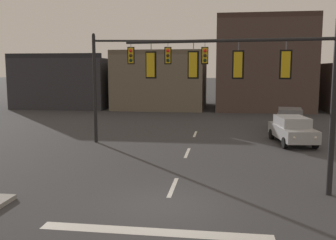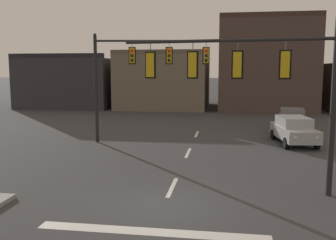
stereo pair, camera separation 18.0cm
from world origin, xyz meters
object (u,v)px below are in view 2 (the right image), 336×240
at_px(car_lot_nearside, 292,119).
at_px(signal_mast_far_side, 140,66).
at_px(signal_mast_near_side, 253,75).
at_px(car_lot_middle, 294,130).

bearing_deg(car_lot_nearside, signal_mast_far_side, -149.71).
relative_size(signal_mast_near_side, car_lot_middle, 1.64).
bearing_deg(signal_mast_near_side, car_lot_nearside, 74.99).
relative_size(signal_mast_far_side, car_lot_middle, 1.72).
xyz_separation_m(signal_mast_near_side, signal_mast_far_side, (-6.06, 8.39, 0.40)).
xyz_separation_m(signal_mast_near_side, car_lot_middle, (3.09, 9.23, -3.35)).
height_order(signal_mast_far_side, car_lot_middle, signal_mast_far_side).
height_order(car_lot_nearside, car_lot_middle, same).
distance_m(car_lot_nearside, car_lot_middle, 4.96).
bearing_deg(car_lot_nearside, car_lot_middle, -98.10).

